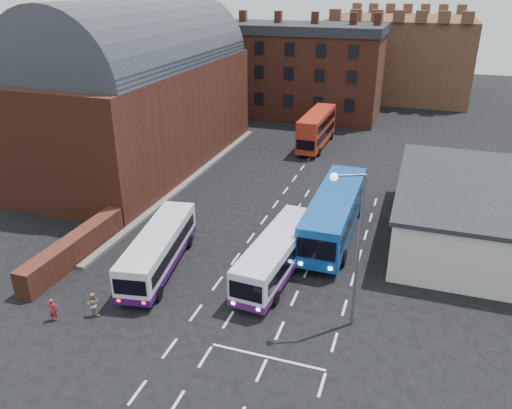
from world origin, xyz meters
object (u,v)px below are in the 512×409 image
(street_lamp, at_px, (354,238))
(pedestrian_beige, at_px, (93,304))
(bus_white_outbound, at_px, (159,247))
(bus_red_double, at_px, (316,129))
(bus_blue, at_px, (335,212))
(bus_white_inbound, at_px, (277,253))
(pedestrian_red, at_px, (53,310))

(street_lamp, xyz_separation_m, pedestrian_beige, (-13.67, -3.72, -4.68))
(bus_white_outbound, bearing_deg, street_lamp, -18.53)
(bus_red_double, bearing_deg, bus_blue, 106.85)
(bus_red_double, bearing_deg, street_lamp, 106.43)
(bus_blue, relative_size, street_lamp, 1.38)
(pedestrian_beige, bearing_deg, bus_white_inbound, -152.01)
(bus_white_outbound, distance_m, pedestrian_red, 7.48)
(pedestrian_red, height_order, pedestrian_beige, pedestrian_beige)
(bus_red_double, xyz_separation_m, pedestrian_red, (-6.97, -36.08, -1.38))
(bus_white_inbound, relative_size, street_lamp, 1.11)
(street_lamp, height_order, pedestrian_beige, street_lamp)
(bus_white_outbound, xyz_separation_m, street_lamp, (12.59, -1.98, 3.85))
(street_lamp, bearing_deg, bus_white_inbound, 143.66)
(bus_white_outbound, height_order, pedestrian_beige, bus_white_outbound)
(bus_white_inbound, xyz_separation_m, pedestrian_red, (-10.43, -8.60, -0.88))
(bus_white_outbound, height_order, pedestrian_red, bus_white_outbound)
(bus_blue, height_order, pedestrian_red, bus_blue)
(pedestrian_beige, bearing_deg, bus_white_outbound, -113.88)
(street_lamp, bearing_deg, pedestrian_red, -162.69)
(bus_blue, distance_m, pedestrian_beige, 17.79)
(bus_white_outbound, height_order, bus_white_inbound, bus_white_inbound)
(bus_white_outbound, relative_size, bus_white_inbound, 1.00)
(bus_red_double, height_order, pedestrian_beige, bus_red_double)
(bus_white_inbound, height_order, pedestrian_red, bus_white_inbound)
(bus_white_inbound, distance_m, pedestrian_beige, 11.41)
(bus_red_double, xyz_separation_m, pedestrian_beige, (-5.11, -34.97, -1.35))
(bus_red_double, height_order, street_lamp, street_lamp)
(street_lamp, bearing_deg, pedestrian_beige, -164.76)
(bus_white_outbound, distance_m, pedestrian_beige, 5.86)
(bus_white_inbound, distance_m, pedestrian_red, 13.55)
(bus_white_outbound, bearing_deg, bus_blue, 29.79)
(bus_white_inbound, height_order, street_lamp, street_lamp)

